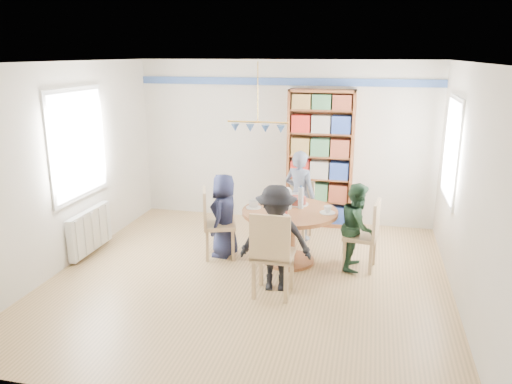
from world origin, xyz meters
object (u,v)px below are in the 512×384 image
(chair_right, at_px, (367,232))
(chair_far, at_px, (300,206))
(chair_left, at_px, (213,220))
(person_left, at_px, (224,215))
(dining_table, at_px, (290,224))
(person_right, at_px, (358,226))
(person_near, at_px, (276,238))
(bookshelf, at_px, (320,160))
(chair_near, at_px, (272,251))
(person_far, at_px, (300,195))
(radiator, at_px, (90,230))

(chair_right, xyz_separation_m, chair_far, (-1.04, 1.05, -0.04))
(chair_left, xyz_separation_m, person_left, (0.14, 0.08, 0.05))
(dining_table, relative_size, person_right, 1.11)
(chair_left, relative_size, chair_right, 1.04)
(dining_table, xyz_separation_m, person_near, (-0.03, -0.85, 0.10))
(chair_right, relative_size, chair_far, 1.08)
(chair_left, height_order, person_right, person_right)
(chair_left, height_order, person_left, person_left)
(chair_left, height_order, bookshelf, bookshelf)
(dining_table, bearing_deg, chair_left, -177.05)
(chair_near, height_order, person_near, person_near)
(bookshelf, bearing_deg, person_far, -106.69)
(person_left, height_order, person_right, person_left)
(radiator, height_order, person_right, person_right)
(chair_right, distance_m, person_right, 0.14)
(radiator, height_order, chair_left, chair_left)
(chair_far, bearing_deg, person_right, -47.99)
(chair_left, relative_size, person_far, 0.71)
(chair_right, bearing_deg, person_near, -141.16)
(person_far, height_order, bookshelf, bookshelf)
(dining_table, relative_size, chair_right, 1.36)
(dining_table, height_order, person_left, person_left)
(chair_near, bearing_deg, person_far, 89.35)
(chair_right, relative_size, bookshelf, 0.42)
(person_far, bearing_deg, chair_left, 63.67)
(person_far, bearing_deg, chair_right, 158.24)
(person_left, bearing_deg, person_near, 50.28)
(chair_left, relative_size, person_right, 0.84)
(person_left, xyz_separation_m, person_right, (1.84, -0.00, -0.01))
(person_right, bearing_deg, chair_left, 95.73)
(dining_table, height_order, bookshelf, bookshelf)
(person_left, bearing_deg, chair_left, -53.80)
(radiator, distance_m, chair_near, 2.90)
(dining_table, distance_m, person_far, 0.96)
(chair_right, distance_m, person_far, 1.41)
(chair_left, distance_m, person_right, 1.98)
(radiator, relative_size, chair_near, 0.94)
(person_far, xyz_separation_m, bookshelf, (0.22, 0.74, 0.41))
(dining_table, xyz_separation_m, chair_near, (-0.03, -1.08, 0.03))
(dining_table, relative_size, chair_left, 1.31)
(dining_table, bearing_deg, chair_near, -91.60)
(person_right, height_order, person_far, person_far)
(chair_near, bearing_deg, chair_right, 45.41)
(chair_far, xyz_separation_m, bookshelf, (0.23, 0.64, 0.62))
(person_right, bearing_deg, person_far, 48.22)
(chair_left, bearing_deg, person_near, -37.30)
(chair_near, xyz_separation_m, person_near, (0.00, 0.22, 0.07))
(radiator, distance_m, person_left, 1.95)
(person_near, bearing_deg, radiator, 161.76)
(chair_near, relative_size, person_far, 0.76)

